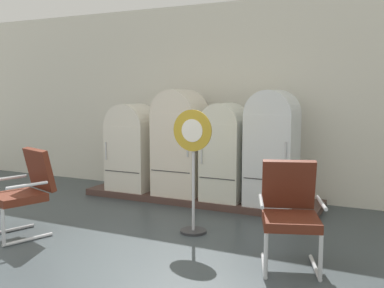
# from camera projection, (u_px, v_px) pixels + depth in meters

# --- Properties ---
(ground) EXTENTS (12.00, 10.00, 0.05)m
(ground) POSITION_uv_depth(u_px,v_px,m) (68.00, 272.00, 4.24)
(ground) COLOR #374043
(back_wall) EXTENTS (11.76, 0.12, 3.11)m
(back_wall) POSITION_uv_depth(u_px,v_px,m) (216.00, 99.00, 7.33)
(back_wall) COLOR silver
(back_wall) RESTS_ON ground
(display_plinth) EXTENTS (3.71, 0.95, 0.10)m
(display_plinth) POSITION_uv_depth(u_px,v_px,m) (200.00, 197.00, 6.94)
(display_plinth) COLOR #4A342E
(display_plinth) RESTS_ON ground
(refrigerator_0) EXTENTS (0.70, 0.61, 1.40)m
(refrigerator_0) POSITION_uv_depth(u_px,v_px,m) (132.00, 145.00, 7.21)
(refrigerator_0) COLOR silver
(refrigerator_0) RESTS_ON display_plinth
(refrigerator_1) EXTENTS (0.71, 0.64, 1.63)m
(refrigerator_1) POSITION_uv_depth(u_px,v_px,m) (180.00, 139.00, 6.84)
(refrigerator_1) COLOR silver
(refrigerator_1) RESTS_ON display_plinth
(refrigerator_2) EXTENTS (0.59, 0.61, 1.43)m
(refrigerator_2) POSITION_uv_depth(u_px,v_px,m) (225.00, 149.00, 6.51)
(refrigerator_2) COLOR silver
(refrigerator_2) RESTS_ON display_plinth
(refrigerator_3) EXTENTS (0.66, 0.66, 1.62)m
(refrigerator_3) POSITION_uv_depth(u_px,v_px,m) (272.00, 144.00, 6.22)
(refrigerator_3) COLOR white
(refrigerator_3) RESTS_ON display_plinth
(armchair_left) EXTENTS (0.73, 0.80, 1.02)m
(armchair_left) POSITION_uv_depth(u_px,v_px,m) (25.00, 188.00, 5.22)
(armchair_left) COLOR silver
(armchair_left) RESTS_ON ground
(armchair_right) EXTENTS (0.73, 0.80, 1.02)m
(armchair_right) POSITION_uv_depth(u_px,v_px,m) (290.00, 208.00, 4.30)
(armchair_right) COLOR silver
(armchair_right) RESTS_ON ground
(sign_stand) EXTENTS (0.49, 0.32, 1.49)m
(sign_stand) POSITION_uv_depth(u_px,v_px,m) (193.00, 171.00, 5.26)
(sign_stand) COLOR #2D2D30
(sign_stand) RESTS_ON ground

